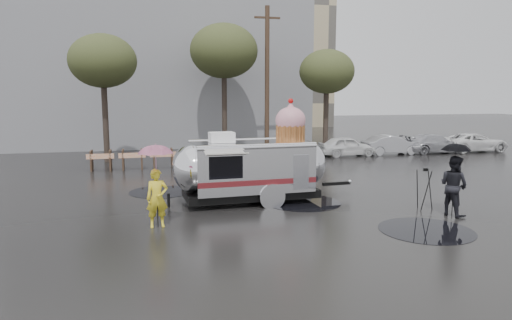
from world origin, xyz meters
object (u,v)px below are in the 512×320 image
object	(u,v)px
person_left	(157,198)
person_right	(454,186)
airstream_trailer	(253,165)
tripod	(425,186)

from	to	relation	value
person_left	person_right	distance (m)	9.03
airstream_trailer	person_left	xyz separation A→B (m)	(-3.35, -2.39, -0.45)
person_right	tripod	size ratio (longest dim) A/B	1.36
airstream_trailer	tripod	distance (m)	5.76
person_left	person_right	bearing A→B (deg)	-10.52
person_right	tripod	distance (m)	0.97
person_left	tripod	distance (m)	8.55
airstream_trailer	person_right	bearing A→B (deg)	-32.57
person_left	person_right	size ratio (longest dim) A/B	0.89
person_right	tripod	world-z (taller)	person_right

